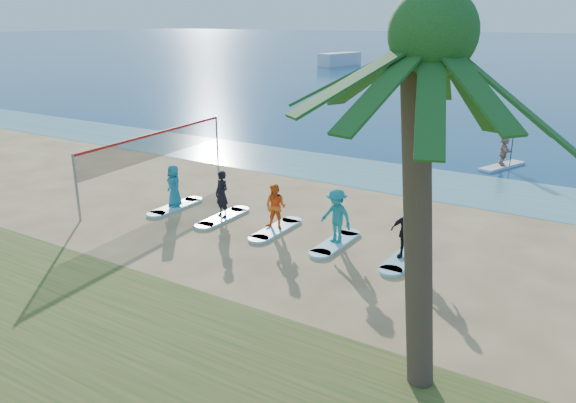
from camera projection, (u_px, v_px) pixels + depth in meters
The scene contains 17 objects.
ground at pixel (272, 256), 17.40m from camera, with size 600.00×600.00×0.00m, color tan.
shallow_water at pixel (398, 178), 25.85m from camera, with size 600.00×600.00×0.00m, color teal.
volleyball_net at pixel (157, 146), 23.64m from camera, with size 0.91×9.05×2.50m.
palm_tree at pixel (432, 37), 9.28m from camera, with size 5.60×5.60×7.99m.
paddleboard at pixel (502, 166), 27.72m from camera, with size 0.70×3.00×0.12m, color silver.
paddleboarder at pixel (504, 150), 27.47m from camera, with size 1.39×0.44×1.49m, color tan.
boat_offshore_a at pixel (339, 66), 87.77m from camera, with size 2.47×7.89×1.93m, color silver.
surfboard_0 at pixel (175, 207), 21.77m from camera, with size 0.70×2.20×0.09m, color #90DAE0.
student_0 at pixel (174, 186), 21.51m from camera, with size 0.79×0.52×1.62m, color teal.
surfboard_1 at pixel (223, 217), 20.60m from camera, with size 0.70×2.20×0.09m, color #90DAE0.
student_1 at pixel (222, 194), 20.32m from camera, with size 0.62×0.41×1.71m, color black.
surfboard_2 at pixel (276, 230), 19.42m from camera, with size 0.70×2.20×0.09m, color #90DAE0.
student_2 at pixel (276, 207), 19.16m from camera, with size 0.77×0.60×1.58m, color orange.
surfboard_3 at pixel (336, 243), 18.25m from camera, with size 0.70×2.20×0.09m, color #90DAE0.
student_3 at pixel (336, 216), 17.95m from camera, with size 1.16×0.66×1.79m, color teal.
surfboard_4 at pixel (404, 259), 17.07m from camera, with size 0.70×2.20×0.09m, color #90DAE0.
student_4 at pixel (405, 233), 16.81m from camera, with size 0.94×0.39×1.60m, color black.
Camera 1 is at (8.93, -13.31, 7.00)m, focal length 35.00 mm.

